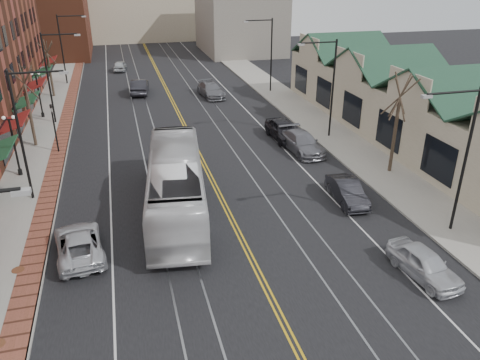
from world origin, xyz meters
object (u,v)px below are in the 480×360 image
parked_suv (79,244)px  parked_car_d (283,130)px  transit_bus (176,184)px  parked_car_a (424,264)px  parked_car_b (347,191)px  parked_car_c (302,142)px

parked_suv → parked_car_d: (15.85, 13.73, 0.15)m
transit_bus → parked_car_d: size_ratio=2.65×
transit_bus → parked_suv: size_ratio=2.65×
parked_suv → parked_car_a: size_ratio=1.19×
parked_suv → parked_car_d: bearing=-146.4°
parked_suv → parked_car_b: bearing=179.7°
transit_bus → parked_car_c: transit_bus is taller
parked_car_c → transit_bus: bearing=-150.1°
transit_bus → parked_car_c: bearing=-139.1°
parked_car_a → parked_car_c: 16.67m
transit_bus → parked_car_a: size_ratio=3.17×
parked_car_a → parked_car_c: size_ratio=0.78×
parked_suv → parked_car_c: size_ratio=0.93×
parked_car_a → parked_car_c: (0.48, 16.66, 0.07)m
parked_car_b → parked_car_c: 8.72m
parked_suv → parked_car_d: 20.96m
parked_car_a → parked_car_c: parked_car_c is taller
parked_suv → parked_car_a: parked_car_a is taller
parked_suv → transit_bus: bearing=-155.6°
parked_suv → parked_car_d: parked_car_d is taller
transit_bus → parked_car_c: size_ratio=2.45×
transit_bus → parked_car_d: transit_bus is taller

